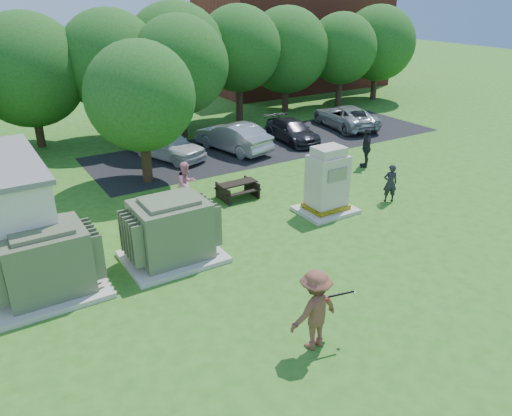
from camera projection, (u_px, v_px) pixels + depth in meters
ground at (332, 301)px, 13.77m from camera, size 120.00×120.00×0.00m
brick_building at (294, 38)px, 41.77m from camera, size 15.00×8.00×8.00m
parking_strip at (273, 143)px, 27.62m from camera, size 20.00×6.00×0.01m
transformer_left at (46, 263)px, 13.74m from camera, size 3.00×2.40×2.07m
transformer_right at (171, 231)px, 15.52m from camera, size 3.00×2.40×2.07m
generator_cabinet at (327, 184)px, 18.77m from camera, size 2.13×1.74×2.59m
picnic_table at (238, 188)px, 20.33m from camera, size 1.58×1.18×0.67m
batter at (315, 310)px, 11.65m from camera, size 1.38×0.86×2.06m
person_by_generator at (390, 183)px, 19.86m from camera, size 0.67×0.59×1.56m
person_at_picnic at (186, 184)px, 19.44m from camera, size 1.03×0.90×1.79m
person_walking_right at (366, 148)px, 23.65m from camera, size 1.05×1.16×1.89m
car_white at (168, 145)px, 24.91m from camera, size 3.10×4.50×1.42m
car_silver_a at (233, 137)px, 26.06m from camera, size 2.56×4.78×1.49m
car_dark at (292, 131)px, 27.69m from camera, size 1.99×4.24×1.20m
car_silver_b at (345, 117)px, 30.39m from camera, size 2.94×5.17×1.36m
batting_equipment at (338, 296)px, 11.66m from camera, size 1.10×0.22×0.21m
tree_row at (144, 62)px, 27.28m from camera, size 41.30×13.30×7.30m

